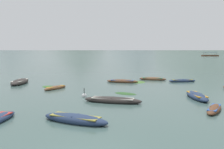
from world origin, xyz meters
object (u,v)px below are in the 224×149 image
at_px(rowboat_2, 113,100).
at_px(mooring_buoy, 84,96).
at_px(rowboat_4, 182,81).
at_px(rowboat_5, 20,82).
at_px(rowboat_6, 153,79).
at_px(rowboat_0, 122,81).
at_px(rowboat_8, 75,119).
at_px(rowboat_10, 197,96).
at_px(ferry_0, 210,55).
at_px(rowboat_1, 214,109).
at_px(rowboat_11, 55,88).

xyz_separation_m(rowboat_2, mooring_buoy, (-2.49, 2.12, -0.07)).
bearing_deg(rowboat_4, rowboat_5, -174.16).
bearing_deg(rowboat_2, rowboat_4, 54.72).
height_order(rowboat_2, mooring_buoy, mooring_buoy).
xyz_separation_m(rowboat_6, mooring_buoy, (-7.61, -11.78, -0.06)).
bearing_deg(rowboat_0, rowboat_5, -173.96).
distance_m(rowboat_8, rowboat_10, 11.35).
bearing_deg(ferry_0, rowboat_10, -111.11).
distance_m(rowboat_1, ferry_0, 139.71).
height_order(rowboat_5, rowboat_6, rowboat_5).
distance_m(rowboat_4, rowboat_10, 10.56).
height_order(rowboat_0, mooring_buoy, mooring_buoy).
xyz_separation_m(rowboat_1, rowboat_2, (-6.79, 2.53, 0.04)).
distance_m(rowboat_0, rowboat_2, 11.43).
bearing_deg(ferry_0, mooring_buoy, -114.83).
bearing_deg(rowboat_1, rowboat_11, 145.55).
bearing_deg(rowboat_4, mooring_buoy, -137.90).
height_order(rowboat_0, rowboat_1, rowboat_0).
xyz_separation_m(rowboat_8, mooring_buoy, (-0.46, 7.30, -0.08)).
height_order(rowboat_8, rowboat_10, rowboat_10).
xyz_separation_m(rowboat_6, ferry_0, (50.76, 114.36, 0.29)).
height_order(rowboat_6, rowboat_10, rowboat_10).
bearing_deg(rowboat_0, rowboat_10, -58.23).
relative_size(rowboat_8, mooring_buoy, 4.68).
distance_m(rowboat_10, ferry_0, 135.69).
relative_size(rowboat_1, rowboat_5, 0.68).
distance_m(rowboat_11, mooring_buoy, 5.44).
bearing_deg(rowboat_10, rowboat_4, 81.51).
xyz_separation_m(rowboat_1, rowboat_4, (1.79, 14.65, 0.01)).
height_order(rowboat_8, ferry_0, ferry_0).
xyz_separation_m(ferry_0, mooring_buoy, (-58.37, -126.14, -0.35)).
distance_m(rowboat_5, ferry_0, 135.91).
bearing_deg(ferry_0, rowboat_0, -115.15).
height_order(rowboat_1, rowboat_10, rowboat_10).
xyz_separation_m(rowboat_2, ferry_0, (55.88, 128.26, 0.27)).
bearing_deg(rowboat_5, rowboat_10, -24.73).
bearing_deg(mooring_buoy, rowboat_6, 57.15).
distance_m(rowboat_5, mooring_buoy, 11.85).
height_order(rowboat_0, rowboat_11, rowboat_0).
xyz_separation_m(rowboat_10, mooring_buoy, (-9.50, 0.44, -0.09)).
distance_m(rowboat_0, rowboat_8, 16.84).
bearing_deg(rowboat_10, rowboat_8, -142.82).
bearing_deg(rowboat_8, rowboat_6, 69.48).
relative_size(ferry_0, mooring_buoy, 10.49).
relative_size(rowboat_4, rowboat_6, 0.97).
distance_m(rowboat_4, mooring_buoy, 14.91).
distance_m(rowboat_1, rowboat_10, 4.22).
bearing_deg(rowboat_5, rowboat_0, 6.04).
xyz_separation_m(rowboat_0, rowboat_5, (-12.25, -1.30, 0.06)).
bearing_deg(rowboat_0, rowboat_2, -95.03).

